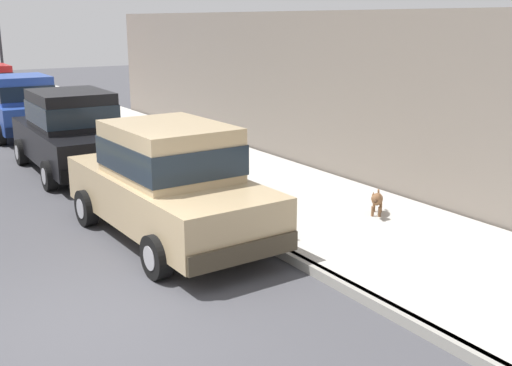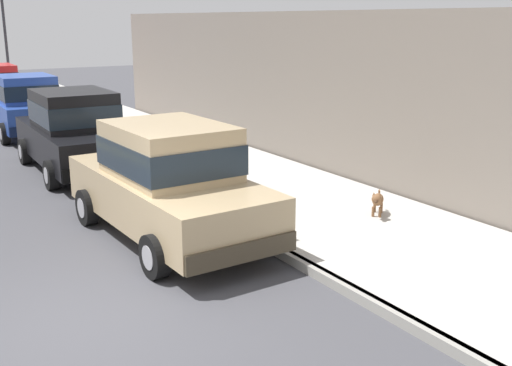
% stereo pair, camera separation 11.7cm
% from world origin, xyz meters
% --- Properties ---
extents(ground_plane, '(80.00, 80.00, 0.00)m').
position_xyz_m(ground_plane, '(0.00, 0.00, 0.00)').
color(ground_plane, '#424247').
extents(curb, '(0.16, 64.00, 0.14)m').
position_xyz_m(curb, '(3.20, 0.00, 0.07)').
color(curb, gray).
rests_on(curb, ground).
extents(sidewalk, '(3.60, 64.00, 0.14)m').
position_xyz_m(sidewalk, '(5.00, 0.00, 0.07)').
color(sidewalk, '#B7B5AD').
rests_on(sidewalk, ground).
extents(car_tan_sedan, '(2.15, 4.66, 1.92)m').
position_xyz_m(car_tan_sedan, '(2.11, 2.23, 0.98)').
color(car_tan_sedan, tan).
rests_on(car_tan_sedan, ground).
extents(car_black_sedan, '(2.10, 4.63, 1.92)m').
position_xyz_m(car_black_sedan, '(2.14, 7.65, 0.98)').
color(car_black_sedan, black).
rests_on(car_black_sedan, ground).
extents(car_blue_hatchback, '(2.00, 3.82, 1.88)m').
position_xyz_m(car_blue_hatchback, '(2.20, 13.00, 0.98)').
color(car_blue_hatchback, '#28479E').
rests_on(car_blue_hatchback, ground).
extents(dog_brown, '(0.60, 0.54, 0.49)m').
position_xyz_m(dog_brown, '(5.54, 0.99, 0.43)').
color(dog_brown, brown).
rests_on(dog_brown, sidewalk).
extents(fire_hydrant, '(0.34, 0.24, 0.72)m').
position_xyz_m(fire_hydrant, '(3.65, 3.34, 0.48)').
color(fire_hydrant, gold).
rests_on(fire_hydrant, sidewalk).
extents(street_lamp, '(0.36, 0.36, 4.42)m').
position_xyz_m(street_lamp, '(3.55, 22.62, 2.91)').
color(street_lamp, '#2D2D33').
rests_on(street_lamp, sidewalk).
extents(building_facade, '(0.50, 20.00, 3.70)m').
position_xyz_m(building_facade, '(7.10, 6.02, 1.85)').
color(building_facade, slate).
rests_on(building_facade, ground).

